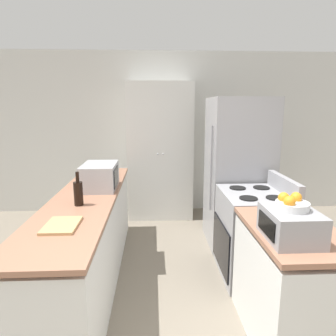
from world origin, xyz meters
name	(u,v)px	position (x,y,z in m)	size (l,w,h in m)	color
wall_back	(163,133)	(0.00, 3.61, 1.30)	(7.00, 0.06, 2.60)	silver
counter_left	(87,240)	(-0.83, 1.45, 0.43)	(0.60, 2.70, 0.88)	silver
counter_right	(289,286)	(0.83, 0.59, 0.43)	(0.60, 0.97, 0.88)	silver
pantry_cabinet	(160,151)	(-0.06, 3.29, 1.05)	(1.00, 0.57, 2.10)	white
stove	(253,234)	(0.85, 1.47, 0.45)	(0.66, 0.76, 1.04)	#9E9EA3
refrigerator	(238,172)	(0.90, 2.27, 0.92)	(0.76, 0.75, 1.85)	#A3A3A8
microwave	(100,176)	(-0.73, 1.74, 1.02)	(0.35, 0.52, 0.26)	#B2B2B7
wine_bottle	(78,193)	(-0.82, 1.18, 1.00)	(0.08, 0.08, 0.30)	black
toaster_oven	(290,225)	(0.71, 0.41, 0.98)	(0.32, 0.38, 0.20)	#939399
fruit_bowl	(291,203)	(0.72, 0.43, 1.12)	(0.21, 0.21, 0.10)	silver
cutting_board	(62,225)	(-0.83, 0.70, 0.89)	(0.23, 0.32, 0.02)	tan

